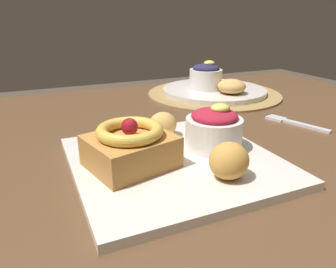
{
  "coord_description": "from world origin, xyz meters",
  "views": [
    {
      "loc": [
        -0.19,
        -0.44,
        0.93
      ],
      "look_at": [
        -0.02,
        -0.05,
        0.77
      ],
      "focal_mm": 33.86,
      "sensor_mm": 36.0,
      "label": 1
    }
  ],
  "objects_px": {
    "berry_ramekin": "(214,129)",
    "fork": "(292,122)",
    "front_plate": "(174,161)",
    "back_pastry": "(232,86)",
    "cake_slice": "(130,146)",
    "fritter_front": "(229,161)",
    "back_plate": "(214,90)",
    "back_ramekin": "(206,77)",
    "fritter_middle": "(164,124)"
  },
  "relations": [
    {
      "from": "fritter_middle",
      "to": "back_ramekin",
      "type": "xyz_separation_m",
      "value": [
        0.23,
        0.26,
        0.02
      ]
    },
    {
      "from": "fork",
      "to": "front_plate",
      "type": "bearing_deg",
      "value": 85.76
    },
    {
      "from": "back_plate",
      "to": "back_ramekin",
      "type": "relative_size",
      "value": 3.24
    },
    {
      "from": "back_plate",
      "to": "front_plate",
      "type": "bearing_deg",
      "value": -129.02
    },
    {
      "from": "fritter_front",
      "to": "fork",
      "type": "height_order",
      "value": "fritter_front"
    },
    {
      "from": "fritter_middle",
      "to": "cake_slice",
      "type": "bearing_deg",
      "value": -135.61
    },
    {
      "from": "berry_ramekin",
      "to": "back_plate",
      "type": "relative_size",
      "value": 0.31
    },
    {
      "from": "cake_slice",
      "to": "back_pastry",
      "type": "height_order",
      "value": "cake_slice"
    },
    {
      "from": "back_pastry",
      "to": "front_plate",
      "type": "bearing_deg",
      "value": -136.17
    },
    {
      "from": "fritter_front",
      "to": "back_pastry",
      "type": "distance_m",
      "value": 0.43
    },
    {
      "from": "back_pastry",
      "to": "fork",
      "type": "distance_m",
      "value": 0.2
    },
    {
      "from": "front_plate",
      "to": "berry_ramekin",
      "type": "relative_size",
      "value": 3.28
    },
    {
      "from": "fritter_front",
      "to": "back_ramekin",
      "type": "relative_size",
      "value": 0.59
    },
    {
      "from": "cake_slice",
      "to": "back_plate",
      "type": "relative_size",
      "value": 0.46
    },
    {
      "from": "cake_slice",
      "to": "back_ramekin",
      "type": "distance_m",
      "value": 0.46
    },
    {
      "from": "fritter_front",
      "to": "fork",
      "type": "distance_m",
      "value": 0.29
    },
    {
      "from": "front_plate",
      "to": "cake_slice",
      "type": "height_order",
      "value": "cake_slice"
    },
    {
      "from": "back_pastry",
      "to": "cake_slice",
      "type": "bearing_deg",
      "value": -141.87
    },
    {
      "from": "cake_slice",
      "to": "back_pastry",
      "type": "bearing_deg",
      "value": 38.13
    },
    {
      "from": "cake_slice",
      "to": "back_plate",
      "type": "height_order",
      "value": "cake_slice"
    },
    {
      "from": "fritter_front",
      "to": "front_plate",
      "type": "bearing_deg",
      "value": 113.97
    },
    {
      "from": "fritter_front",
      "to": "back_ramekin",
      "type": "xyz_separation_m",
      "value": [
        0.21,
        0.42,
        0.01
      ]
    },
    {
      "from": "back_ramekin",
      "to": "fritter_front",
      "type": "bearing_deg",
      "value": -116.84
    },
    {
      "from": "fritter_front",
      "to": "back_plate",
      "type": "xyz_separation_m",
      "value": [
        0.24,
        0.42,
        -0.02
      ]
    },
    {
      "from": "berry_ramekin",
      "to": "fork",
      "type": "bearing_deg",
      "value": 16.03
    },
    {
      "from": "back_ramekin",
      "to": "berry_ramekin",
      "type": "bearing_deg",
      "value": -118.42
    },
    {
      "from": "back_plate",
      "to": "back_pastry",
      "type": "distance_m",
      "value": 0.07
    },
    {
      "from": "front_plate",
      "to": "back_plate",
      "type": "bearing_deg",
      "value": 50.98
    },
    {
      "from": "cake_slice",
      "to": "fritter_front",
      "type": "height_order",
      "value": "cake_slice"
    },
    {
      "from": "berry_ramekin",
      "to": "cake_slice",
      "type": "bearing_deg",
      "value": -176.81
    },
    {
      "from": "front_plate",
      "to": "back_pastry",
      "type": "height_order",
      "value": "back_pastry"
    },
    {
      "from": "fritter_front",
      "to": "back_plate",
      "type": "distance_m",
      "value": 0.48
    },
    {
      "from": "back_plate",
      "to": "back_pastry",
      "type": "height_order",
      "value": "back_pastry"
    },
    {
      "from": "front_plate",
      "to": "fritter_middle",
      "type": "relative_size",
      "value": 6.02
    },
    {
      "from": "cake_slice",
      "to": "fork",
      "type": "xyz_separation_m",
      "value": [
        0.35,
        0.07,
        -0.04
      ]
    },
    {
      "from": "back_ramekin",
      "to": "cake_slice",
      "type": "bearing_deg",
      "value": -132.5
    },
    {
      "from": "front_plate",
      "to": "fritter_middle",
      "type": "xyz_separation_m",
      "value": [
        0.02,
        0.08,
        0.03
      ]
    },
    {
      "from": "cake_slice",
      "to": "fritter_front",
      "type": "xyz_separation_m",
      "value": [
        0.1,
        -0.08,
        -0.0
      ]
    },
    {
      "from": "cake_slice",
      "to": "back_ramekin",
      "type": "xyz_separation_m",
      "value": [
        0.31,
        0.34,
        0.01
      ]
    },
    {
      "from": "fork",
      "to": "back_plate",
      "type": "bearing_deg",
      "value": -14.98
    },
    {
      "from": "front_plate",
      "to": "berry_ramekin",
      "type": "xyz_separation_m",
      "value": [
        0.07,
        0.01,
        0.04
      ]
    },
    {
      "from": "cake_slice",
      "to": "back_plate",
      "type": "bearing_deg",
      "value": 45.11
    },
    {
      "from": "fritter_middle",
      "to": "fork",
      "type": "height_order",
      "value": "fritter_middle"
    },
    {
      "from": "fork",
      "to": "fritter_front",
      "type": "bearing_deg",
      "value": 102.91
    },
    {
      "from": "front_plate",
      "to": "back_plate",
      "type": "xyz_separation_m",
      "value": [
        0.27,
        0.34,
        0.01
      ]
    },
    {
      "from": "berry_ramekin",
      "to": "fritter_middle",
      "type": "relative_size",
      "value": 1.84
    },
    {
      "from": "front_plate",
      "to": "cake_slice",
      "type": "relative_size",
      "value": 2.22
    },
    {
      "from": "front_plate",
      "to": "berry_ramekin",
      "type": "distance_m",
      "value": 0.08
    },
    {
      "from": "front_plate",
      "to": "fritter_front",
      "type": "distance_m",
      "value": 0.09
    },
    {
      "from": "back_ramekin",
      "to": "fritter_middle",
      "type": "bearing_deg",
      "value": -131.45
    }
  ]
}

